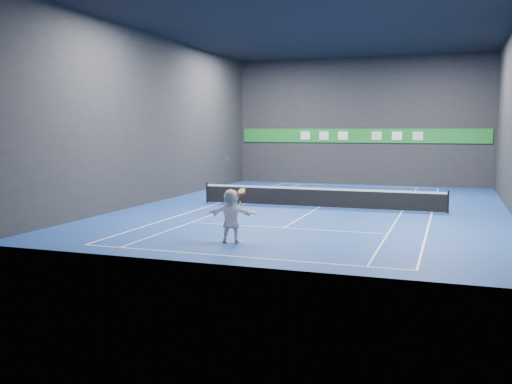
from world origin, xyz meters
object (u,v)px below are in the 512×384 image
(tennis_racket, at_px, (241,194))
(tennis_net, at_px, (319,197))
(player, at_px, (231,216))
(tennis_ball, at_px, (227,159))

(tennis_racket, bearing_deg, tennis_net, 86.68)
(tennis_net, bearing_deg, player, -95.33)
(tennis_ball, xyz_separation_m, tennis_net, (1.06, 9.82, -2.39))
(tennis_ball, relative_size, tennis_racket, 0.10)
(player, distance_m, tennis_net, 9.87)
(player, height_order, tennis_racket, tennis_racket)
(player, bearing_deg, tennis_racket, 179.97)
(tennis_net, xyz_separation_m, tennis_racket, (-0.57, -9.77, 1.16))
(player, height_order, tennis_net, player)
(tennis_ball, xyz_separation_m, tennis_racket, (0.49, 0.05, -1.24))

